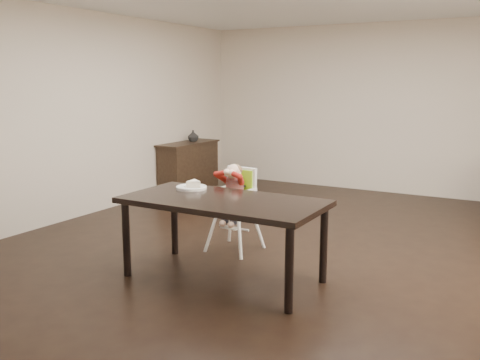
# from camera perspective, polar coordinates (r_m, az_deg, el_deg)

# --- Properties ---
(ground) EXTENTS (7.00, 7.00, 0.00)m
(ground) POSITION_cam_1_polar(r_m,az_deg,el_deg) (5.89, 5.23, -7.17)
(ground) COLOR black
(ground) RESTS_ON ground
(room_walls) EXTENTS (6.02, 7.02, 2.71)m
(room_walls) POSITION_cam_1_polar(r_m,az_deg,el_deg) (5.61, 5.55, 11.20)
(room_walls) COLOR beige
(room_walls) RESTS_ON ground
(dining_table) EXTENTS (1.80, 0.90, 0.75)m
(dining_table) POSITION_cam_1_polar(r_m,az_deg,el_deg) (4.78, -1.81, -2.94)
(dining_table) COLOR black
(dining_table) RESTS_ON ground
(high_chair) EXTENTS (0.41, 0.41, 0.93)m
(high_chair) POSITION_cam_1_polar(r_m,az_deg,el_deg) (5.63, -0.45, -1.02)
(high_chair) COLOR white
(high_chair) RESTS_ON ground
(plate) EXTENTS (0.32, 0.32, 0.08)m
(plate) POSITION_cam_1_polar(r_m,az_deg,el_deg) (5.20, -5.12, -0.65)
(plate) COLOR white
(plate) RESTS_ON dining_table
(sideboard) EXTENTS (0.44, 1.26, 0.79)m
(sideboard) POSITION_cam_1_polar(r_m,az_deg,el_deg) (8.92, -5.50, 1.51)
(sideboard) COLOR black
(sideboard) RESTS_ON ground
(vase) EXTENTS (0.23, 0.24, 0.18)m
(vase) POSITION_cam_1_polar(r_m,az_deg,el_deg) (8.98, -5.02, 4.69)
(vase) COLOR #99999E
(vase) RESTS_ON sideboard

